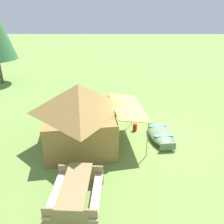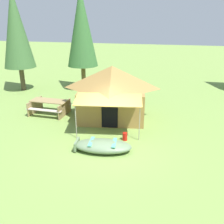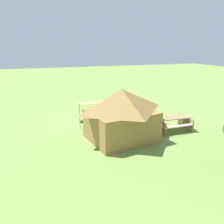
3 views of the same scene
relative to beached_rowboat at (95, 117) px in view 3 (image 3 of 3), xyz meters
The scene contains 6 objects.
ground_plane 0.70m from the beached_rowboat, 83.96° to the left, with size 80.00×80.00×0.00m, color olive.
beached_rowboat is the anchor object (origin of this frame).
canvas_cabin_tent 3.70m from the beached_rowboat, 96.89° to the left, with size 3.84×4.50×2.69m.
picnic_table 4.98m from the beached_rowboat, 139.83° to the left, with size 2.01×1.55×0.77m.
cooler_box 2.52m from the beached_rowboat, 92.05° to the left, with size 0.55×0.35×0.35m, color beige.
fuel_can 1.29m from the beached_rowboat, 57.62° to the left, with size 0.20×0.20×0.34m, color red.
Camera 3 is at (3.68, 13.08, 4.74)m, focal length 36.17 mm.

